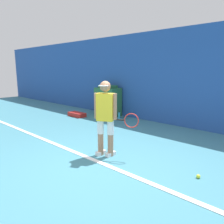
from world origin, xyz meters
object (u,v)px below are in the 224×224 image
object	(u,v)px
tennis_ball	(198,176)
covered_chair	(108,101)
equipment_bag	(77,114)
tennis_player	(106,115)
water_bottle	(119,115)

from	to	relation	value
tennis_ball	covered_chair	distance (m)	5.40
equipment_bag	tennis_player	bearing A→B (deg)	-29.46
tennis_ball	tennis_player	bearing A→B (deg)	-169.43
tennis_player	covered_chair	distance (m)	4.13
tennis_player	water_bottle	xyz separation A→B (m)	(-2.10, 2.82, -0.74)
tennis_player	tennis_ball	distance (m)	2.05
covered_chair	water_bottle	size ratio (longest dim) A/B	4.35
tennis_ball	equipment_bag	world-z (taller)	equipment_bag
tennis_player	equipment_bag	distance (m)	4.21
covered_chair	water_bottle	bearing A→B (deg)	-12.82
tennis_ball	covered_chair	bearing A→B (deg)	150.52
covered_chair	equipment_bag	distance (m)	1.32
equipment_bag	tennis_ball	bearing A→B (deg)	-17.24
covered_chair	water_bottle	distance (m)	0.88
tennis_player	covered_chair	xyz separation A→B (m)	(-2.84, 2.99, -0.30)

